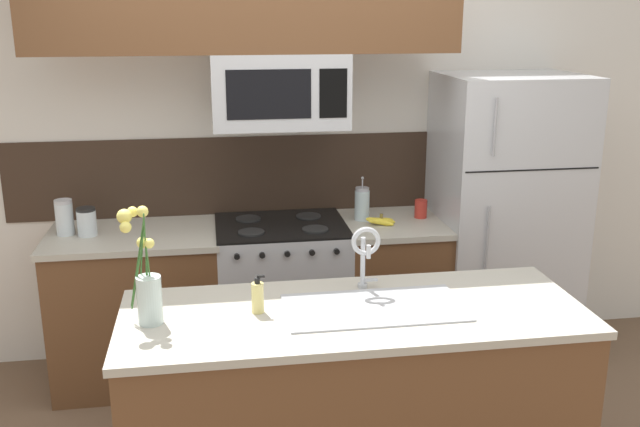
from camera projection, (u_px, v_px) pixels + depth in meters
rear_partition at (321, 147)px, 4.47m from camera, size 5.20×0.10×2.60m
splash_band at (275, 174)px, 4.41m from camera, size 3.22×0.01×0.48m
back_counter_left at (138, 307)px, 4.17m from camera, size 0.96×0.65×0.91m
back_counter_right at (391, 291)px, 4.40m from camera, size 0.62×0.65×0.91m
stove_range at (282, 297)px, 4.29m from camera, size 0.76×0.64×0.93m
microwave at (279, 90)px, 3.93m from camera, size 0.74×0.40×0.41m
refrigerator at (502, 219)px, 4.40m from camera, size 0.82×0.74×1.77m
storage_jar_tall at (64, 217)px, 3.99m from camera, size 0.10×0.10×0.20m
storage_jar_medium at (87, 222)px, 3.98m from camera, size 0.11×0.11×0.16m
banana_bunch at (381, 221)px, 4.20m from camera, size 0.19×0.12×0.07m
french_press at (362, 204)px, 4.27m from camera, size 0.09×0.09×0.27m
coffee_tin at (421, 209)px, 4.33m from camera, size 0.08×0.08×0.11m
island_counter at (353, 405)px, 3.14m from camera, size 1.97×0.75×0.91m
kitchen_sink at (374, 323)px, 3.04m from camera, size 0.76×0.40×0.16m
sink_faucet at (365, 249)px, 3.16m from camera, size 0.14×0.14×0.31m
dish_soap_bottle at (258, 297)px, 2.97m from camera, size 0.06×0.05×0.16m
flower_vase at (147, 287)px, 2.84m from camera, size 0.16×0.13×0.48m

